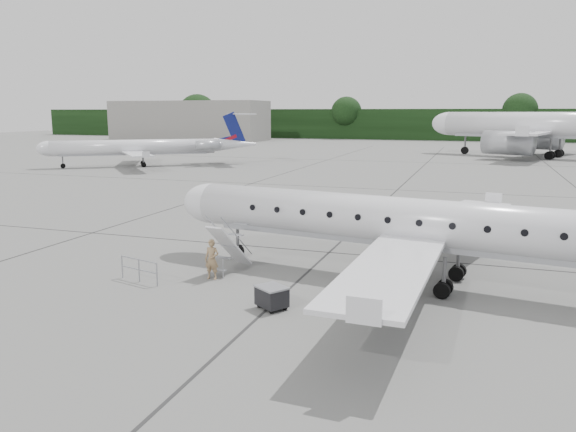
% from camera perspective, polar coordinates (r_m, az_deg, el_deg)
% --- Properties ---
extents(ground, '(320.00, 320.00, 0.00)m').
position_cam_1_polar(ground, '(22.77, 13.06, -8.21)').
color(ground, slate).
rests_on(ground, ground).
extents(treeline, '(260.00, 4.00, 8.00)m').
position_cam_1_polar(treeline, '(151.56, 18.31, 8.79)').
color(treeline, black).
rests_on(treeline, ground).
extents(terminal_building, '(40.00, 14.00, 10.00)m').
position_cam_1_polar(terminal_building, '(149.93, -9.99, 9.52)').
color(terminal_building, slate).
rests_on(terminal_building, ground).
extents(main_regional_jet, '(31.35, 24.82, 7.28)m').
position_cam_1_polar(main_regional_jet, '(23.91, 14.24, 1.61)').
color(main_regional_jet, silver).
rests_on(main_regional_jet, ground).
extents(airstair, '(1.24, 2.57, 2.28)m').
position_cam_1_polar(airstair, '(25.76, -5.95, -3.16)').
color(airstair, silver).
rests_on(airstair, ground).
extents(passenger, '(0.66, 0.45, 1.77)m').
position_cam_1_polar(passenger, '(24.73, -7.74, -4.39)').
color(passenger, '#8E714D').
rests_on(passenger, ground).
extents(safety_railing, '(2.14, 0.66, 1.00)m').
position_cam_1_polar(safety_railing, '(25.01, -14.89, -5.39)').
color(safety_railing, '#93959B').
rests_on(safety_railing, ground).
extents(baggage_cart, '(1.37, 1.31, 0.92)m').
position_cam_1_polar(baggage_cart, '(21.01, -1.65, -8.21)').
color(baggage_cart, black).
rests_on(baggage_cart, ground).
extents(bg_narrowbody, '(47.76, 41.26, 14.40)m').
position_cam_1_polar(bg_narrowbody, '(98.58, 24.62, 9.58)').
color(bg_narrowbody, silver).
rests_on(bg_narrowbody, ground).
extents(bg_regional_left, '(33.55, 31.75, 7.14)m').
position_cam_1_polar(bg_regional_left, '(78.19, -15.33, 7.49)').
color(bg_regional_left, silver).
rests_on(bg_regional_left, ground).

